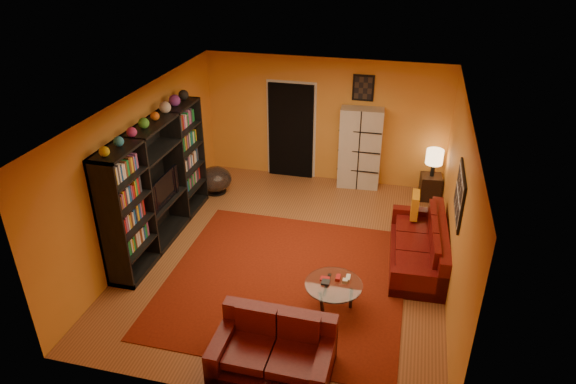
% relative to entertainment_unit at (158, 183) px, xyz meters
% --- Properties ---
extents(floor, '(6.00, 6.00, 0.00)m').
position_rel_entertainment_unit_xyz_m(floor, '(2.27, 0.00, -1.05)').
color(floor, brown).
rests_on(floor, ground).
extents(ceiling, '(6.00, 6.00, 0.00)m').
position_rel_entertainment_unit_xyz_m(ceiling, '(2.27, 0.00, 1.55)').
color(ceiling, white).
rests_on(ceiling, wall_back).
extents(wall_back, '(6.00, 0.00, 6.00)m').
position_rel_entertainment_unit_xyz_m(wall_back, '(2.27, 3.00, 0.25)').
color(wall_back, orange).
rests_on(wall_back, floor).
extents(wall_front, '(6.00, 0.00, 6.00)m').
position_rel_entertainment_unit_xyz_m(wall_front, '(2.27, -3.00, 0.25)').
color(wall_front, orange).
rests_on(wall_front, floor).
extents(wall_left, '(0.00, 6.00, 6.00)m').
position_rel_entertainment_unit_xyz_m(wall_left, '(-0.23, 0.00, 0.25)').
color(wall_left, orange).
rests_on(wall_left, floor).
extents(wall_right, '(0.00, 6.00, 6.00)m').
position_rel_entertainment_unit_xyz_m(wall_right, '(4.78, 0.00, 0.25)').
color(wall_right, orange).
rests_on(wall_right, floor).
extents(rug, '(3.60, 3.60, 0.01)m').
position_rel_entertainment_unit_xyz_m(rug, '(2.38, -0.70, -1.04)').
color(rug, '#5A150A').
rests_on(rug, floor).
extents(doorway, '(0.95, 0.10, 2.04)m').
position_rel_entertainment_unit_xyz_m(doorway, '(1.57, 2.96, -0.03)').
color(doorway, black).
rests_on(doorway, floor).
extents(wall_art_right, '(0.03, 1.00, 0.70)m').
position_rel_entertainment_unit_xyz_m(wall_art_right, '(4.75, -0.30, 0.55)').
color(wall_art_right, black).
rests_on(wall_art_right, wall_right).
extents(wall_art_back, '(0.42, 0.03, 0.52)m').
position_rel_entertainment_unit_xyz_m(wall_art_back, '(3.02, 2.98, 1.00)').
color(wall_art_back, black).
rests_on(wall_art_back, wall_back).
extents(entertainment_unit, '(0.45, 3.00, 2.10)m').
position_rel_entertainment_unit_xyz_m(entertainment_unit, '(0.00, 0.00, 0.00)').
color(entertainment_unit, black).
rests_on(entertainment_unit, floor).
extents(tv, '(0.89, 0.12, 0.51)m').
position_rel_entertainment_unit_xyz_m(tv, '(0.05, -0.03, -0.08)').
color(tv, black).
rests_on(tv, entertainment_unit).
extents(sofa, '(0.93, 2.08, 0.85)m').
position_rel_entertainment_unit_xyz_m(sofa, '(4.41, 0.31, -0.76)').
color(sofa, '#4D0A0A').
rests_on(sofa, rug).
extents(loveseat, '(1.46, 0.89, 0.85)m').
position_rel_entertainment_unit_xyz_m(loveseat, '(2.67, -2.42, -0.76)').
color(loveseat, '#4D0A0A').
rests_on(loveseat, rug).
extents(throw_pillow, '(0.12, 0.42, 0.42)m').
position_rel_entertainment_unit_xyz_m(throw_pillow, '(4.22, 1.05, -0.42)').
color(throw_pillow, orange).
rests_on(throw_pillow, sofa).
extents(coffee_table, '(0.82, 0.82, 0.41)m').
position_rel_entertainment_unit_xyz_m(coffee_table, '(3.19, -1.15, -0.68)').
color(coffee_table, silver).
rests_on(coffee_table, floor).
extents(storage_cabinet, '(0.87, 0.43, 1.69)m').
position_rel_entertainment_unit_xyz_m(storage_cabinet, '(3.06, 2.80, -0.21)').
color(storage_cabinet, beige).
rests_on(storage_cabinet, floor).
extents(bowl_chair, '(0.66, 0.66, 0.54)m').
position_rel_entertainment_unit_xyz_m(bowl_chair, '(0.27, 1.80, -0.76)').
color(bowl_chair, black).
rests_on(bowl_chair, floor).
extents(side_table, '(0.44, 0.44, 0.50)m').
position_rel_entertainment_unit_xyz_m(side_table, '(4.53, 2.58, -0.80)').
color(side_table, black).
rests_on(side_table, floor).
extents(table_lamp, '(0.33, 0.33, 0.55)m').
position_rel_entertainment_unit_xyz_m(table_lamp, '(4.53, 2.58, -0.16)').
color(table_lamp, black).
rests_on(table_lamp, side_table).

